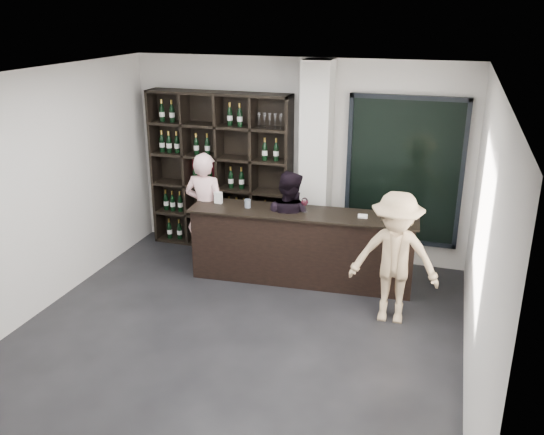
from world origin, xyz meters
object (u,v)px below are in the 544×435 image
(taster_pink, at_px, (206,210))
(customer, at_px, (395,258))
(wine_shelf, at_px, (220,172))
(taster_black, at_px, (288,225))
(tasting_counter, at_px, (302,247))

(taster_pink, bearing_deg, customer, 166.29)
(wine_shelf, height_order, taster_black, wine_shelf)
(wine_shelf, bearing_deg, customer, -28.45)
(taster_black, bearing_deg, taster_pink, 14.78)
(wine_shelf, distance_m, customer, 3.21)
(tasting_counter, xyz_separation_m, taster_pink, (-1.44, 0.10, 0.34))
(wine_shelf, distance_m, taster_black, 1.53)
(tasting_counter, xyz_separation_m, customer, (1.30, -0.70, 0.30))
(tasting_counter, distance_m, taster_black, 0.35)
(wine_shelf, relative_size, tasting_counter, 0.79)
(wine_shelf, height_order, taster_pink, wine_shelf)
(tasting_counter, relative_size, taster_pink, 1.81)
(taster_pink, distance_m, customer, 2.85)
(tasting_counter, relative_size, customer, 1.89)
(wine_shelf, height_order, tasting_counter, wine_shelf)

